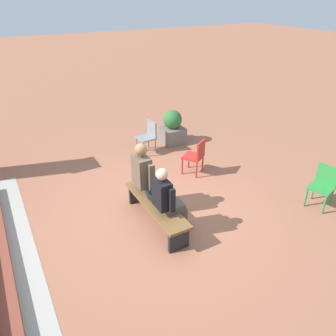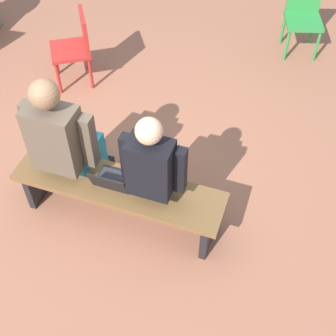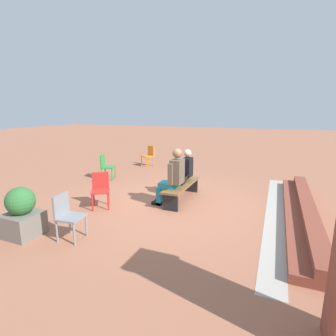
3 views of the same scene
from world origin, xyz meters
name	(u,v)px [view 3 (image 3 of 3)]	position (x,y,z in m)	size (l,w,h in m)	color
ground_plane	(172,202)	(0.00, 0.00, 0.00)	(60.00, 60.00, 0.00)	#9E6047
concrete_strip	(275,213)	(-0.26, 2.45, 0.00)	(6.11, 0.40, 0.01)	#A8A399
brick_steps	(302,211)	(-0.26, 3.00, 0.12)	(5.31, 0.60, 0.30)	brown
bench	(182,187)	(-0.26, 0.18, 0.35)	(1.80, 0.44, 0.45)	brown
person_student	(184,171)	(-0.57, 0.11, 0.70)	(0.52, 0.65, 1.30)	#4C473D
person_adult	(173,176)	(0.21, 0.10, 0.75)	(0.59, 0.75, 1.43)	teal
laptop	(182,182)	(-0.22, 0.19, 0.50)	(0.32, 0.29, 0.21)	black
plastic_chair_foreground	(149,155)	(-3.85, -2.58, 0.48)	(0.56, 0.56, 0.84)	orange
plastic_chair_by_pillar	(100,188)	(0.95, -1.48, 0.48)	(0.58, 0.58, 0.84)	red
plastic_chair_mid_courtyard	(67,214)	(2.52, -1.03, 0.48)	(0.46, 0.46, 0.84)	gray
plastic_chair_far_right	(106,165)	(-1.32, -2.94, 0.48)	(0.53, 0.53, 0.84)	#2D893D
planter	(22,214)	(2.75, -1.89, 0.44)	(0.60, 0.60, 0.94)	#6B665B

